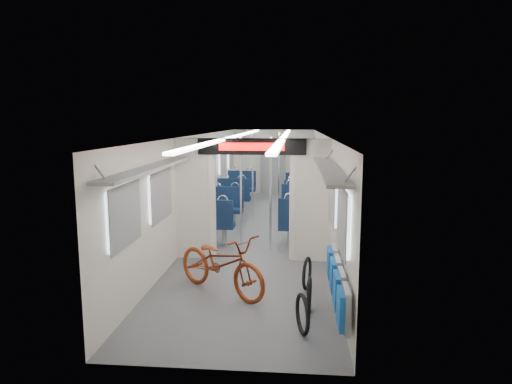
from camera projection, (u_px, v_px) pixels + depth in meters
carriage at (260, 171)px, 10.26m from camera, size 12.00×12.02×2.31m
bicycle at (221, 263)px, 6.95m from camera, size 1.81×1.59×0.95m
flip_bench at (337, 283)px, 5.81m from camera, size 0.12×2.08×0.48m
bike_hoop_a at (302, 316)px, 5.63m from camera, size 0.18×0.52×0.52m
bike_hoop_b at (309, 297)px, 6.23m from camera, size 0.09×0.53×0.52m
bike_hoop_c at (307, 275)px, 7.12m from camera, size 0.17×0.52×0.52m
seat_bay_near_left at (220, 211)px, 10.56m from camera, size 0.90×2.04×1.09m
seat_bay_near_right at (300, 211)px, 10.50m from camera, size 0.95×2.26×1.16m
seat_bay_far_left at (238, 189)px, 13.95m from camera, size 0.92×2.12×1.11m
seat_bay_far_right at (299, 190)px, 13.83m from camera, size 0.89×1.96×1.06m
stanchion_near_left at (241, 193)px, 9.30m from camera, size 0.04×0.04×2.30m
stanchion_near_right at (271, 194)px, 9.22m from camera, size 0.05×0.05×2.30m
stanchion_far_left at (253, 175)px, 12.38m from camera, size 0.04×0.04×2.30m
stanchion_far_right at (279, 176)px, 12.26m from camera, size 0.04×0.04×2.30m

